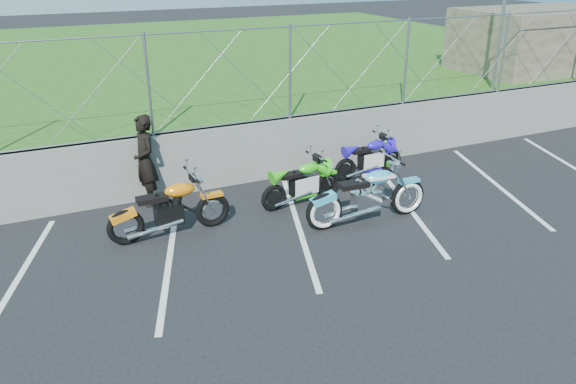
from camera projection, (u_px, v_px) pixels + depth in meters
name	position (u px, v px, depth m)	size (l,w,h in m)	color
ground	(324.00, 250.00, 9.51)	(90.00, 90.00, 0.00)	black
retaining_wall	(248.00, 153.00, 12.18)	(30.00, 0.22, 1.30)	#61615C
grass_field	(149.00, 72.00, 20.51)	(30.00, 20.00, 1.30)	#224D14
stone_building	(540.00, 39.00, 17.32)	(5.00, 3.00, 1.80)	brown
chain_link_fence	(246.00, 77.00, 11.53)	(28.00, 0.03, 2.00)	gray
sign_pole	(500.00, 31.00, 14.47)	(0.08, 0.08, 3.00)	gray
parking_lines	(354.00, 214.00, 10.81)	(18.29, 4.31, 0.01)	silver
cruiser_turquoise	(369.00, 197.00, 10.35)	(2.47, 0.78, 1.23)	black
naked_orange	(172.00, 211.00, 9.86)	(2.21, 0.75, 1.10)	black
sportbike_green	(303.00, 184.00, 11.14)	(1.84, 0.65, 0.95)	black
sportbike_blue	(370.00, 159.00, 12.52)	(1.81, 0.64, 0.93)	black
person_standing	(145.00, 161.00, 10.94)	(0.66, 0.44, 1.82)	black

